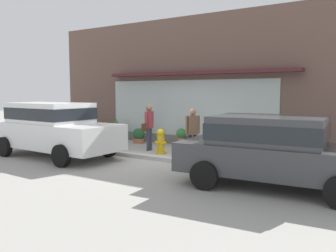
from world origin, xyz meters
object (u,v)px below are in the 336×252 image
(potted_plant_doorstep, at_px, (311,144))
(potted_plant_window_left, at_px, (260,137))
(parked_car_dark_gray, at_px, (273,147))
(parked_car_white, at_px, (54,127))
(fire_hydrant, at_px, (161,141))
(potted_plant_low_front, at_px, (97,130))
(potted_plant_window_center, at_px, (181,136))
(potted_plant_near_hydrant, at_px, (116,130))
(potted_plant_trailing_edge, at_px, (139,136))
(potted_plant_by_entrance, at_px, (235,142))
(pedestrian_passerby, at_px, (193,130))
(pedestrian_with_handbag, at_px, (149,125))

(potted_plant_doorstep, distance_m, potted_plant_window_left, 1.60)
(parked_car_dark_gray, distance_m, parked_car_white, 7.01)
(fire_hydrant, relative_size, parked_car_white, 0.18)
(parked_car_white, distance_m, potted_plant_low_front, 4.52)
(potted_plant_window_center, bearing_deg, potted_plant_low_front, -178.82)
(potted_plant_near_hydrant, height_order, potted_plant_trailing_edge, potted_plant_near_hydrant)
(parked_car_white, height_order, potted_plant_near_hydrant, parked_car_white)
(potted_plant_by_entrance, bearing_deg, potted_plant_near_hydrant, 178.78)
(pedestrian_passerby, relative_size, potted_plant_near_hydrant, 1.64)
(parked_car_white, bearing_deg, potted_plant_window_center, 62.53)
(potted_plant_window_center, bearing_deg, pedestrian_passerby, -52.11)
(fire_hydrant, distance_m, potted_plant_window_center, 1.81)
(parked_car_white, xyz_separation_m, potted_plant_trailing_edge, (0.48, 3.86, -0.68))
(potted_plant_window_left, distance_m, potted_plant_low_front, 7.43)
(potted_plant_doorstep, distance_m, potted_plant_trailing_edge, 6.57)
(potted_plant_window_left, bearing_deg, parked_car_dark_gray, -68.43)
(fire_hydrant, relative_size, potted_plant_window_left, 0.73)
(potted_plant_window_center, bearing_deg, parked_car_dark_gray, -40.56)
(fire_hydrant, relative_size, pedestrian_passerby, 0.53)
(potted_plant_window_left, bearing_deg, potted_plant_doorstep, 6.46)
(pedestrian_with_handbag, distance_m, parked_car_white, 3.20)
(fire_hydrant, bearing_deg, potted_plant_near_hydrant, 153.41)
(parked_car_dark_gray, height_order, potted_plant_trailing_edge, parked_car_dark_gray)
(potted_plant_window_center, bearing_deg, potted_plant_doorstep, 1.82)
(potted_plant_low_front, bearing_deg, potted_plant_window_center, 1.18)
(parked_car_white, height_order, potted_plant_trailing_edge, parked_car_white)
(potted_plant_window_center, xyz_separation_m, potted_plant_by_entrance, (2.28, -0.18, -0.05))
(pedestrian_passerby, xyz_separation_m, potted_plant_low_front, (-5.96, 2.01, -0.54))
(fire_hydrant, distance_m, potted_plant_trailing_edge, 2.63)
(potted_plant_near_hydrant, relative_size, potted_plant_doorstep, 1.21)
(potted_plant_window_center, bearing_deg, potted_plant_trailing_edge, -172.68)
(parked_car_dark_gray, distance_m, potted_plant_trailing_edge, 7.56)
(potted_plant_window_left, bearing_deg, potted_plant_low_front, -179.55)
(potted_plant_near_hydrant, bearing_deg, parked_car_dark_gray, -26.50)
(pedestrian_passerby, relative_size, potted_plant_window_center, 2.29)
(pedestrian_passerby, xyz_separation_m, potted_plant_by_entrance, (0.65, 1.92, -0.56))
(pedestrian_with_handbag, bearing_deg, potted_plant_window_left, 109.52)
(potted_plant_doorstep, height_order, potted_plant_window_left, potted_plant_window_left)
(pedestrian_with_handbag, height_order, potted_plant_window_left, pedestrian_with_handbag)
(potted_plant_near_hydrant, bearing_deg, potted_plant_doorstep, 1.53)
(fire_hydrant, bearing_deg, parked_car_white, -138.38)
(parked_car_white, bearing_deg, parked_car_dark_gray, 3.24)
(pedestrian_with_handbag, height_order, potted_plant_window_center, pedestrian_with_handbag)
(parked_car_dark_gray, relative_size, potted_plant_window_center, 6.34)
(pedestrian_passerby, relative_size, parked_car_white, 0.34)
(fire_hydrant, relative_size, potted_plant_near_hydrant, 0.88)
(pedestrian_passerby, relative_size, potted_plant_window_left, 1.37)
(parked_car_dark_gray, distance_m, potted_plant_near_hydrant, 8.82)
(potted_plant_trailing_edge, bearing_deg, pedestrian_passerby, -27.93)
(pedestrian_passerby, height_order, potted_plant_window_center, pedestrian_passerby)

